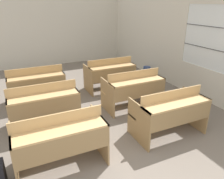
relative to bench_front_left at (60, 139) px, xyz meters
The scene contains 9 objects.
wall_back 6.10m from the bench_front_left, 82.18° to the left, with size 6.24×0.06×2.89m.
wall_right_with_window 4.68m from the bench_front_left, 31.44° to the left, with size 0.06×7.28×2.89m.
bench_front_left is the anchor object (origin of this frame).
bench_front_right 2.03m from the bench_front_left, ahead, with size 1.32×0.74×0.91m.
bench_second_left 1.31m from the bench_front_left, 90.95° to the left, with size 1.32×0.74×0.91m.
bench_second_right 2.38m from the bench_front_left, 32.60° to the left, with size 1.32×0.74×0.91m.
bench_third_left 2.57m from the bench_front_left, 90.06° to the left, with size 1.32×0.74×0.91m.
bench_third_right 3.26m from the bench_front_left, 52.19° to the left, with size 1.32×0.74×0.91m.
wastepaper_bin 4.88m from the bench_front_left, 41.08° to the left, with size 0.24×0.24×0.31m.
Camera 1 is at (-1.28, -1.45, 2.37)m, focal length 35.00 mm.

